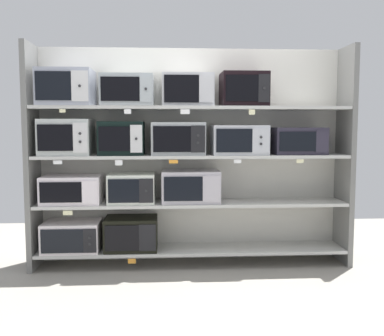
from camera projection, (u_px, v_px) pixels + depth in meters
The scene contains 33 objects.
ground at pixel (200, 306), 3.42m from camera, with size 6.97×6.00×0.02m, color gray.
back_panel at pixel (191, 155), 4.53m from camera, with size 3.17×0.04×2.13m, color beige.
upright_left at pixel (32, 157), 4.22m from camera, with size 0.05×0.41×2.13m, color slate.
upright_right at pixel (345, 156), 4.40m from camera, with size 0.05×0.41×2.13m, color slate.
shelf_0 at pixel (192, 249), 4.40m from camera, with size 2.97×0.41×0.03m, color beige.
microwave_0 at pixel (72, 236), 4.31m from camera, with size 0.54×0.42×0.28m.
microwave_1 at pixel (131, 233), 4.34m from camera, with size 0.50×0.38×0.31m.
price_tag_0 at pixel (132, 261), 4.16m from camera, with size 0.07×0.00×0.05m, color orange.
shelf_1 at pixel (192, 203), 4.35m from camera, with size 2.97×0.41×0.03m, color beige.
microwave_2 at pixel (72, 189), 4.27m from camera, with size 0.56×0.39×0.26m.
microwave_3 at pixel (132, 188), 4.30m from camera, with size 0.44×0.40×0.28m.
microwave_4 at pixel (190, 186), 4.33m from camera, with size 0.56×0.38×0.31m.
price_tag_1 at pixel (68, 213), 4.08m from camera, with size 0.09×0.00×0.04m, color beige.
shelf_2 at pixel (192, 156), 4.31m from camera, with size 2.97×0.41×0.03m, color beige.
microwave_5 at pixel (67, 137), 4.22m from camera, with size 0.47×0.40×0.34m.
microwave_6 at pixel (122, 138), 4.25m from camera, with size 0.42×0.37×0.32m.
microwave_7 at pixel (178, 139), 4.28m from camera, with size 0.51×0.38×0.31m.
microwave_8 at pixel (239, 140), 4.32m from camera, with size 0.53×0.41×0.28m.
microwave_9 at pixel (298, 141), 4.35m from camera, with size 0.50×0.37×0.26m.
price_tag_2 at pixel (58, 162), 4.03m from camera, with size 0.08×0.00×0.03m, color white.
price_tag_3 at pixel (119, 163), 4.07m from camera, with size 0.07×0.00×0.05m, color white.
price_tag_4 at pixel (174, 162), 4.09m from camera, with size 0.08×0.00×0.03m, color orange.
price_tag_5 at pixel (238, 161), 4.13m from camera, with size 0.07×0.00×0.03m, color white.
price_tag_6 at pixel (300, 161), 4.17m from camera, with size 0.07×0.00×0.03m, color beige.
shelf_3 at pixel (192, 108), 4.27m from camera, with size 2.97×0.41×0.03m, color beige.
microwave_10 at pixel (66, 88), 4.17m from camera, with size 0.49×0.44×0.34m.
microwave_11 at pixel (128, 91), 4.21m from camera, with size 0.49×0.44×0.29m.
microwave_12 at pixel (187, 90), 4.24m from camera, with size 0.48×0.34×0.31m.
microwave_13 at pixel (244, 90), 4.28m from camera, with size 0.43×0.40×0.32m.
price_tag_7 at pixel (62, 111), 3.99m from camera, with size 0.05×0.00×0.03m, color beige.
price_tag_8 at pixel (128, 111), 4.03m from camera, with size 0.06×0.00×0.04m, color white.
price_tag_9 at pixel (185, 112), 4.06m from camera, with size 0.08×0.00×0.04m, color white.
price_tag_10 at pixel (252, 112), 4.10m from camera, with size 0.06×0.00×0.05m, color beige.
Camera 1 is at (-0.26, -4.29, 1.36)m, focal length 41.76 mm.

